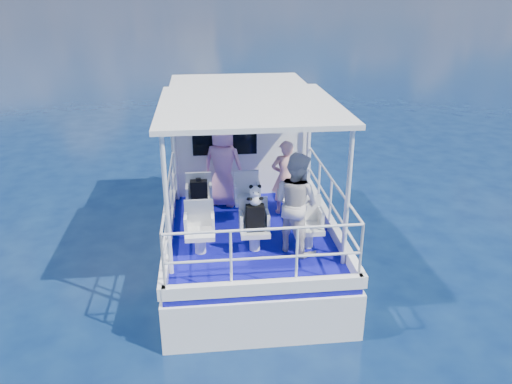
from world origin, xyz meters
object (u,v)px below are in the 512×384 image
(passenger_stbd_aft, at_px, (296,203))
(backpack_center, at_px, (255,218))
(panda, at_px, (255,195))
(passenger_port_fwd, at_px, (223,165))

(passenger_stbd_aft, xyz_separation_m, backpack_center, (-0.66, 0.03, -0.24))
(passenger_stbd_aft, distance_m, panda, 0.68)
(passenger_stbd_aft, height_order, backpack_center, passenger_stbd_aft)
(panda, bearing_deg, backpack_center, -107.71)
(passenger_port_fwd, relative_size, panda, 4.84)
(passenger_port_fwd, height_order, panda, passenger_port_fwd)
(passenger_stbd_aft, relative_size, panda, 4.87)
(passenger_stbd_aft, bearing_deg, backpack_center, 47.19)
(backpack_center, relative_size, panda, 1.28)
(passenger_port_fwd, distance_m, backpack_center, 2.02)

